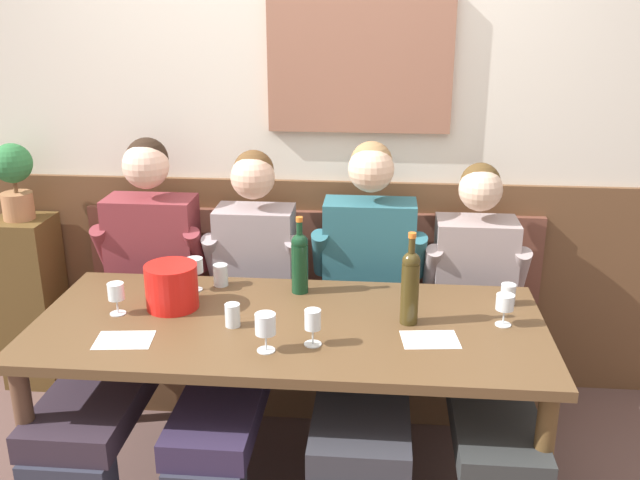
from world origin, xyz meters
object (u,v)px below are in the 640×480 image
(wine_glass_center_rear, at_px, (195,266))
(person_center_left_seat, at_px, (366,314))
(dining_table, at_px, (289,340))
(wine_glass_center_front, at_px, (505,303))
(wine_bottle_amber_mid, at_px, (410,285))
(person_left_seat, at_px, (482,325))
(wine_glass_near_bucket, at_px, (313,322))
(person_right_seat, at_px, (132,303))
(wine_glass_right_end, at_px, (116,293))
(water_tumbler_center, at_px, (221,275))
(ice_bucket, at_px, (172,286))
(wine_bottle_clear_water, at_px, (300,260))
(wine_glass_by_bottle, at_px, (265,325))
(person_center_right_seat, at_px, (243,310))
(water_tumbler_right, at_px, (508,294))
(potted_plant, at_px, (14,176))
(wall_bench, at_px, (308,346))
(water_tumbler_left, at_px, (233,315))

(wine_glass_center_rear, bearing_deg, person_center_left_seat, 4.18)
(dining_table, height_order, person_center_left_seat, person_center_left_seat)
(dining_table, bearing_deg, wine_glass_center_front, 3.13)
(wine_bottle_amber_mid, bearing_deg, person_left_seat, 41.72)
(wine_bottle_amber_mid, relative_size, wine_glass_near_bucket, 2.68)
(person_right_seat, distance_m, wine_glass_right_end, 0.39)
(wine_glass_right_end, xyz_separation_m, water_tumbler_center, (0.35, 0.33, -0.04))
(wine_bottle_amber_mid, bearing_deg, ice_bucket, 176.41)
(person_left_seat, relative_size, wine_bottle_amber_mid, 3.53)
(wine_bottle_clear_water, xyz_separation_m, wine_glass_by_bottle, (-0.06, -0.54, -0.04))
(person_center_right_seat, xyz_separation_m, wine_glass_right_end, (-0.44, -0.33, 0.21))
(water_tumbler_center, bearing_deg, ice_bucket, -120.33)
(dining_table, bearing_deg, wine_bottle_clear_water, 88.21)
(person_center_left_seat, xyz_separation_m, wine_glass_near_bucket, (-0.18, -0.52, 0.20))
(person_left_seat, relative_size, water_tumbler_right, 14.80)
(person_center_right_seat, height_order, water_tumbler_right, person_center_right_seat)
(person_center_left_seat, distance_m, potted_plant, 1.86)
(wine_bottle_clear_water, bearing_deg, wall_bench, 91.33)
(wine_bottle_clear_water, bearing_deg, water_tumbler_left, -121.94)
(dining_table, relative_size, water_tumbler_left, 22.02)
(person_right_seat, distance_m, person_left_seat, 1.56)
(wall_bench, height_order, person_center_right_seat, person_center_right_seat)
(wall_bench, bearing_deg, wine_glass_near_bucket, -82.71)
(wine_bottle_amber_mid, bearing_deg, water_tumbler_right, 27.33)
(wine_glass_by_bottle, height_order, water_tumbler_center, wine_glass_by_bottle)
(dining_table, bearing_deg, wine_glass_near_bucket, -58.32)
(person_left_seat, bearing_deg, wall_bench, 154.94)
(wine_glass_center_rear, bearing_deg, wine_glass_center_front, -10.36)
(wall_bench, xyz_separation_m, potted_plant, (-1.45, 0.03, 0.84))
(wine_bottle_amber_mid, distance_m, wine_glass_by_bottle, 0.59)
(water_tumbler_center, bearing_deg, water_tumbler_right, -4.38)
(wine_glass_near_bucket, bearing_deg, wine_glass_by_bottle, -158.90)
(wine_glass_by_bottle, bearing_deg, wine_glass_center_rear, 126.87)
(water_tumbler_right, bearing_deg, wine_glass_right_end, -171.48)
(wine_glass_right_end, bearing_deg, wine_bottle_amber_mid, 1.11)
(wine_glass_right_end, bearing_deg, wine_bottle_clear_water, 22.22)
(person_left_seat, xyz_separation_m, wine_bottle_clear_water, (-0.79, -0.03, 0.29))
(person_center_left_seat, xyz_separation_m, water_tumbler_center, (-0.64, 0.01, 0.16))
(wall_bench, relative_size, wine_glass_center_rear, 15.74)
(wall_bench, relative_size, water_tumbler_center, 23.96)
(wine_bottle_amber_mid, bearing_deg, water_tumbler_left, -172.54)
(person_center_left_seat, relative_size, wine_glass_right_end, 10.11)
(potted_plant, bearing_deg, wine_glass_center_rear, -24.32)
(wine_glass_center_rear, bearing_deg, person_left_seat, 2.21)
(ice_bucket, distance_m, water_tumbler_center, 0.29)
(person_left_seat, xyz_separation_m, water_tumbler_center, (-1.15, 0.01, 0.19))
(person_center_left_seat, xyz_separation_m, water_tumbler_right, (0.58, -0.09, 0.15))
(person_center_right_seat, distance_m, wine_bottle_amber_mid, 0.83)
(water_tumbler_center, bearing_deg, wine_glass_center_front, -14.04)
(dining_table, distance_m, potted_plant, 1.69)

